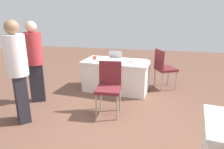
# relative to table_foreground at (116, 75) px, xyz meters

# --- Properties ---
(ground_plane) EXTENTS (14.40, 14.40, 0.00)m
(ground_plane) POSITION_rel_table_foreground_xyz_m (-0.40, 1.70, -0.37)
(ground_plane) COLOR brown
(table_foreground) EXTENTS (1.63, 0.95, 0.73)m
(table_foreground) POSITION_rel_table_foreground_xyz_m (0.00, 0.00, 0.00)
(table_foreground) COLOR silver
(table_foreground) RESTS_ON ground
(chair_tucked_right) EXTENTS (0.59, 0.59, 0.97)m
(chair_tucked_right) POSITION_rel_table_foreground_xyz_m (-1.10, -0.34, 0.20)
(chair_tucked_right) COLOR #9E9993
(chair_tucked_right) RESTS_ON ground
(chair_aisle) EXTENTS (0.46, 0.46, 0.97)m
(chair_aisle) POSITION_rel_table_foreground_xyz_m (-0.09, 1.18, 0.20)
(chair_aisle) COLOR #9E9993
(chair_aisle) RESTS_ON ground
(person_attendee_standing) EXTENTS (0.48, 0.48, 1.73)m
(person_attendee_standing) POSITION_rel_table_foreground_xyz_m (1.30, 1.80, 0.60)
(person_attendee_standing) COLOR #26262D
(person_attendee_standing) RESTS_ON ground
(person_organiser) EXTENTS (0.46, 0.46, 1.67)m
(person_organiser) POSITION_rel_table_foreground_xyz_m (1.51, 0.97, 0.56)
(person_organiser) COLOR #26262D
(person_organiser) RESTS_ON ground
(laptop_silver) EXTENTS (0.34, 0.31, 0.21)m
(laptop_silver) POSITION_rel_table_foreground_xyz_m (0.05, -0.07, 0.40)
(laptop_silver) COLOR silver
(laptop_silver) RESTS_ON table_foreground
(yarn_ball) EXTENTS (0.09, 0.09, 0.09)m
(yarn_ball) POSITION_rel_table_foreground_xyz_m (0.54, -0.03, 0.41)
(yarn_ball) COLOR #B2382D
(yarn_ball) RESTS_ON table_foreground
(scissors_red) EXTENTS (0.12, 0.17, 0.01)m
(scissors_red) POSITION_rel_table_foreground_xyz_m (-0.33, 0.02, 0.37)
(scissors_red) COLOR red
(scissors_red) RESTS_ON table_foreground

